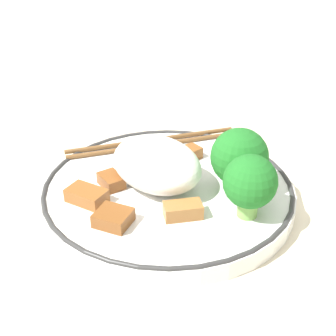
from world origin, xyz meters
TOP-DOWN VIEW (x-y plane):
  - ground_plane at (0.00, 0.00)m, footprint 3.00×3.00m
  - plate at (0.00, 0.00)m, footprint 0.25×0.25m
  - rice_mound at (0.01, 0.01)m, footprint 0.10×0.07m
  - broccoli_back_left at (-0.09, -0.01)m, footprint 0.05×0.05m
  - broccoli_back_center at (-0.05, -0.04)m, footprint 0.06×0.06m
  - meat_near_front at (-0.01, 0.08)m, footprint 0.04×0.04m
  - meat_near_left at (0.04, 0.04)m, footprint 0.03×0.02m
  - meat_near_right at (0.02, -0.05)m, footprint 0.02×0.03m
  - meat_near_back at (0.03, -0.02)m, footprint 0.03×0.02m
  - meat_on_rice_edge at (0.05, -0.04)m, footprint 0.03×0.03m
  - meat_mid_left at (0.03, 0.07)m, footprint 0.04×0.03m
  - meat_mid_right at (-0.05, 0.03)m, footprint 0.03×0.04m
  - chopsticks at (0.07, -0.05)m, footprint 0.11×0.19m

SIDE VIEW (x-z plane):
  - ground_plane at x=0.00m, z-range 0.00..0.00m
  - plate at x=0.00m, z-range 0.00..0.02m
  - chopsticks at x=0.07m, z-range 0.02..0.02m
  - meat_on_rice_edge at x=0.05m, z-range 0.02..0.03m
  - meat_near_back at x=0.03m, z-range 0.02..0.03m
  - meat_near_left at x=0.04m, z-range 0.02..0.03m
  - meat_near_front at x=-0.01m, z-range 0.02..0.03m
  - meat_near_right at x=0.02m, z-range 0.02..0.03m
  - meat_mid_left at x=0.03m, z-range 0.02..0.03m
  - meat_mid_right at x=-0.05m, z-range 0.02..0.03m
  - rice_mound at x=0.01m, z-range 0.02..0.07m
  - broccoli_back_left at x=-0.09m, z-range 0.02..0.08m
  - broccoli_back_center at x=-0.05m, z-range 0.02..0.09m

